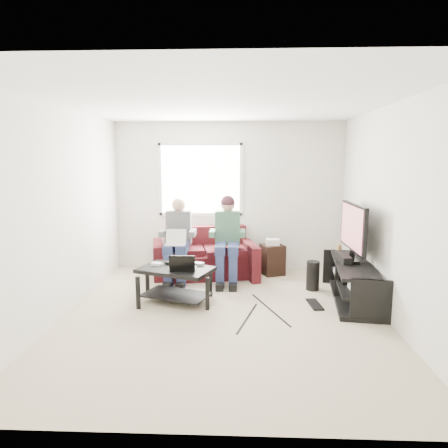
# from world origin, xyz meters

# --- Properties ---
(floor) EXTENTS (4.50, 4.50, 0.00)m
(floor) POSITION_xyz_m (0.00, 0.00, 0.00)
(floor) COLOR tan
(floor) RESTS_ON ground
(ceiling) EXTENTS (4.50, 4.50, 0.00)m
(ceiling) POSITION_xyz_m (0.00, 0.00, 2.60)
(ceiling) COLOR white
(ceiling) RESTS_ON wall_back
(wall_back) EXTENTS (4.50, 0.00, 4.50)m
(wall_back) POSITION_xyz_m (0.00, 2.25, 1.30)
(wall_back) COLOR silver
(wall_back) RESTS_ON floor
(wall_front) EXTENTS (4.50, 0.00, 4.50)m
(wall_front) POSITION_xyz_m (0.00, -2.25, 1.30)
(wall_front) COLOR silver
(wall_front) RESTS_ON floor
(wall_left) EXTENTS (0.00, 4.50, 4.50)m
(wall_left) POSITION_xyz_m (-2.00, 0.00, 1.30)
(wall_left) COLOR silver
(wall_left) RESTS_ON floor
(wall_right) EXTENTS (0.00, 4.50, 4.50)m
(wall_right) POSITION_xyz_m (2.00, 0.00, 1.30)
(wall_right) COLOR silver
(wall_right) RESTS_ON floor
(window) EXTENTS (1.48, 0.04, 1.28)m
(window) POSITION_xyz_m (-0.50, 2.23, 1.60)
(window) COLOR white
(window) RESTS_ON wall_back
(sofa) EXTENTS (1.88, 1.09, 0.81)m
(sofa) POSITION_xyz_m (-0.40, 1.75, 0.30)
(sofa) COLOR #4B1217
(sofa) RESTS_ON floor
(person_left) EXTENTS (0.40, 0.70, 1.33)m
(person_left) POSITION_xyz_m (-0.80, 1.46, 0.73)
(person_left) COLOR navy
(person_left) RESTS_ON sofa
(person_right) EXTENTS (0.40, 0.71, 1.37)m
(person_right) POSITION_xyz_m (-0.00, 1.48, 0.79)
(person_right) COLOR navy
(person_right) RESTS_ON sofa
(laptop_silver) EXTENTS (0.38, 0.33, 0.24)m
(laptop_silver) POSITION_xyz_m (-0.80, 1.22, 0.70)
(laptop_silver) COLOR silver
(laptop_silver) RESTS_ON person_left
(coffee_table) EXTENTS (1.12, 0.90, 0.49)m
(coffee_table) POSITION_xyz_m (-0.67, 0.43, 0.36)
(coffee_table) COLOR black
(coffee_table) RESTS_ON floor
(laptop_black) EXTENTS (0.41, 0.37, 0.24)m
(laptop_black) POSITION_xyz_m (-0.55, 0.35, 0.61)
(laptop_black) COLOR black
(laptop_black) RESTS_ON coffee_table
(controller_a) EXTENTS (0.16, 0.13, 0.04)m
(controller_a) POSITION_xyz_m (-0.95, 0.55, 0.51)
(controller_a) COLOR silver
(controller_a) RESTS_ON coffee_table
(controller_b) EXTENTS (0.16, 0.14, 0.04)m
(controller_b) POSITION_xyz_m (-0.77, 0.61, 0.51)
(controller_b) COLOR black
(controller_b) RESTS_ON coffee_table
(controller_c) EXTENTS (0.16, 0.14, 0.04)m
(controller_c) POSITION_xyz_m (-0.37, 0.58, 0.51)
(controller_c) COLOR gray
(controller_c) RESTS_ON coffee_table
(tv_stand) EXTENTS (0.71, 1.69, 0.54)m
(tv_stand) POSITION_xyz_m (1.77, 0.60, 0.24)
(tv_stand) COLOR black
(tv_stand) RESTS_ON floor
(tv) EXTENTS (0.12, 1.10, 0.81)m
(tv) POSITION_xyz_m (1.77, 0.70, 1.00)
(tv) COLOR black
(tv) RESTS_ON tv_stand
(soundbar) EXTENTS (0.12, 0.50, 0.10)m
(soundbar) POSITION_xyz_m (1.65, 0.70, 0.59)
(soundbar) COLOR black
(soundbar) RESTS_ON tv_stand
(drink_cup) EXTENTS (0.08, 0.08, 0.12)m
(drink_cup) POSITION_xyz_m (1.72, 1.23, 0.60)
(drink_cup) COLOR olive
(drink_cup) RESTS_ON tv_stand
(console_white) EXTENTS (0.30, 0.22, 0.06)m
(console_white) POSITION_xyz_m (1.77, 0.20, 0.31)
(console_white) COLOR silver
(console_white) RESTS_ON tv_stand
(console_grey) EXTENTS (0.34, 0.26, 0.08)m
(console_grey) POSITION_xyz_m (1.77, 0.90, 0.32)
(console_grey) COLOR gray
(console_grey) RESTS_ON tv_stand
(console_black) EXTENTS (0.38, 0.30, 0.07)m
(console_black) POSITION_xyz_m (1.77, 0.55, 0.32)
(console_black) COLOR black
(console_black) RESTS_ON tv_stand
(subwoofer) EXTENTS (0.19, 0.19, 0.44)m
(subwoofer) POSITION_xyz_m (1.30, 1.05, 0.22)
(subwoofer) COLOR black
(subwoofer) RESTS_ON floor
(keyboard_floor) EXTENTS (0.18, 0.43, 0.02)m
(keyboard_floor) POSITION_xyz_m (1.22, 0.38, 0.01)
(keyboard_floor) COLOR black
(keyboard_floor) RESTS_ON floor
(end_table) EXTENTS (0.35, 0.35, 0.61)m
(end_table) POSITION_xyz_m (0.76, 1.86, 0.28)
(end_table) COLOR black
(end_table) RESTS_ON floor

